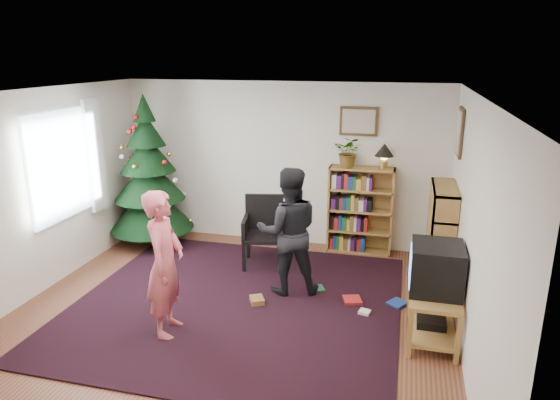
% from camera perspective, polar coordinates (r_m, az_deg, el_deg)
% --- Properties ---
extents(floor, '(5.00, 5.00, 0.00)m').
position_cam_1_polar(floor, '(5.89, -5.85, -13.07)').
color(floor, brown).
rests_on(floor, ground).
extents(ceiling, '(5.00, 5.00, 0.00)m').
position_cam_1_polar(ceiling, '(5.15, -6.67, 11.93)').
color(ceiling, white).
rests_on(ceiling, wall_back).
extents(wall_back, '(5.00, 0.02, 2.50)m').
position_cam_1_polar(wall_back, '(7.70, 0.21, 4.12)').
color(wall_back, silver).
rests_on(wall_back, floor).
extents(wall_front, '(5.00, 0.02, 2.50)m').
position_cam_1_polar(wall_front, '(3.36, -21.57, -14.14)').
color(wall_front, silver).
rests_on(wall_front, floor).
extents(wall_left, '(0.02, 5.00, 2.50)m').
position_cam_1_polar(wall_left, '(6.66, -26.84, 0.34)').
color(wall_left, silver).
rests_on(wall_left, floor).
extents(wall_right, '(0.02, 5.00, 2.50)m').
position_cam_1_polar(wall_right, '(5.12, 21.08, -3.45)').
color(wall_right, silver).
rests_on(wall_right, floor).
extents(rug, '(3.80, 3.60, 0.02)m').
position_cam_1_polar(rug, '(6.14, -4.88, -11.67)').
color(rug, black).
rests_on(rug, floor).
extents(window_pane, '(0.04, 1.20, 1.40)m').
position_cam_1_polar(window_pane, '(7.04, -23.79, 3.61)').
color(window_pane, silver).
rests_on(window_pane, wall_left).
extents(curtain, '(0.06, 0.35, 1.60)m').
position_cam_1_polar(curtain, '(7.56, -20.35, 4.80)').
color(curtain, silver).
rests_on(curtain, wall_left).
extents(picture_back, '(0.55, 0.03, 0.42)m').
position_cam_1_polar(picture_back, '(7.37, 8.99, 8.88)').
color(picture_back, '#4C3319').
rests_on(picture_back, wall_back).
extents(picture_right, '(0.03, 0.50, 0.60)m').
position_cam_1_polar(picture_right, '(6.65, 19.89, 7.31)').
color(picture_right, '#4C3319').
rests_on(picture_right, wall_right).
extents(christmas_tree, '(1.29, 1.29, 2.33)m').
position_cam_1_polar(christmas_tree, '(7.93, -14.69, 1.87)').
color(christmas_tree, '#3F2816').
rests_on(christmas_tree, rug).
extents(bookshelf_back, '(0.95, 0.30, 1.30)m').
position_cam_1_polar(bookshelf_back, '(7.50, 9.16, -1.06)').
color(bookshelf_back, '#A7783B').
rests_on(bookshelf_back, floor).
extents(bookshelf_right, '(0.30, 0.95, 1.30)m').
position_cam_1_polar(bookshelf_right, '(6.72, 17.85, -3.77)').
color(bookshelf_right, '#A7783B').
rests_on(bookshelf_right, floor).
extents(tv_stand, '(0.51, 0.92, 0.55)m').
position_cam_1_polar(tv_stand, '(5.56, 17.04, -11.86)').
color(tv_stand, '#A7783B').
rests_on(tv_stand, floor).
extents(crt_tv, '(0.52, 0.56, 0.49)m').
position_cam_1_polar(crt_tv, '(5.36, 17.43, -7.42)').
color(crt_tv, black).
rests_on(crt_tv, tv_stand).
extents(armchair, '(0.63, 0.64, 0.99)m').
position_cam_1_polar(armchair, '(7.03, -1.72, -3.21)').
color(armchair, black).
rests_on(armchair, rug).
extents(person_standing, '(0.46, 0.63, 1.59)m').
position_cam_1_polar(person_standing, '(5.35, -13.02, -7.13)').
color(person_standing, '#C44E56').
rests_on(person_standing, rug).
extents(person_by_chair, '(0.93, 0.82, 1.60)m').
position_cam_1_polar(person_by_chair, '(6.10, 0.99, -3.62)').
color(person_by_chair, black).
rests_on(person_by_chair, rug).
extents(potted_plant, '(0.46, 0.41, 0.45)m').
position_cam_1_polar(potted_plant, '(7.31, 7.90, 5.48)').
color(potted_plant, gray).
rests_on(potted_plant, bookshelf_back).
extents(table_lamp, '(0.27, 0.27, 0.37)m').
position_cam_1_polar(table_lamp, '(7.27, 11.84, 5.42)').
color(table_lamp, '#A57F33').
rests_on(table_lamp, bookshelf_back).
extents(floor_clutter, '(2.07, 0.80, 0.08)m').
position_cam_1_polar(floor_clutter, '(6.19, 8.09, -11.19)').
color(floor_clutter, '#A51E19').
rests_on(floor_clutter, rug).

